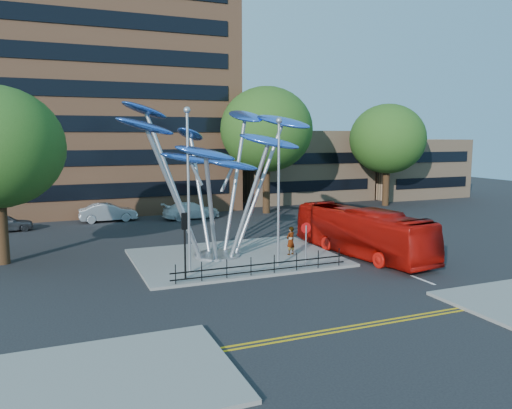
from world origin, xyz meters
name	(u,v)px	position (x,y,z in m)	size (l,w,h in m)	color
ground	(294,283)	(0.00, 0.00, 0.00)	(120.00, 120.00, 0.00)	black
traffic_island	(235,257)	(-1.00, 6.00, 0.07)	(12.00, 9.00, 0.15)	slate
double_yellow_near	(361,324)	(0.00, -6.00, 0.01)	(40.00, 0.12, 0.01)	gold
double_yellow_far	(366,327)	(0.00, -6.30, 0.01)	(40.00, 0.12, 0.01)	gold
brick_tower	(100,60)	(-6.00, 32.00, 15.00)	(25.00, 15.00, 30.00)	#956041
low_building_near	(302,165)	(16.00, 30.00, 4.00)	(15.00, 8.00, 8.00)	tan
low_building_far	(410,168)	(30.00, 28.00, 3.50)	(12.00, 8.00, 7.00)	tan
tree_right	(266,130)	(8.00, 22.00, 8.04)	(8.80, 8.80, 12.11)	black
tree_far	(388,139)	(22.00, 22.00, 7.11)	(8.00, 8.00, 10.81)	black
leaf_sculpture	(214,146)	(-2.07, 6.68, 6.87)	(12.72, 9.54, 9.51)	#9EA0A5
street_lamp_left	(188,176)	(-4.50, 3.50, 5.36)	(0.36, 0.36, 8.80)	#9EA0A5
street_lamp_right	(279,179)	(0.50, 3.00, 5.09)	(0.36, 0.36, 8.30)	#9EA0A5
traffic_light_island	(185,231)	(-5.00, 2.50, 2.61)	(0.28, 0.18, 3.42)	black
no_entry_sign_island	(306,236)	(2.00, 2.52, 1.82)	(0.60, 0.10, 2.45)	#9EA0A5
pedestrian_railing_front	(263,267)	(-1.00, 1.70, 0.55)	(10.00, 0.06, 1.00)	black
red_bus	(362,232)	(6.60, 3.78, 1.50)	(2.52, 10.75, 2.99)	#A70D07
pedestrian	(291,241)	(2.32, 5.10, 1.03)	(0.64, 0.42, 1.76)	gray
parked_car_left	(5,223)	(-14.71, 20.88, 0.68)	(1.61, 4.00, 1.36)	#3F4247
parked_car_mid	(108,212)	(-6.76, 22.77, 0.80)	(1.70, 4.88, 1.61)	#B3B6BC
parked_car_right	(191,210)	(0.39, 21.47, 0.75)	(2.10, 5.17, 1.50)	silver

